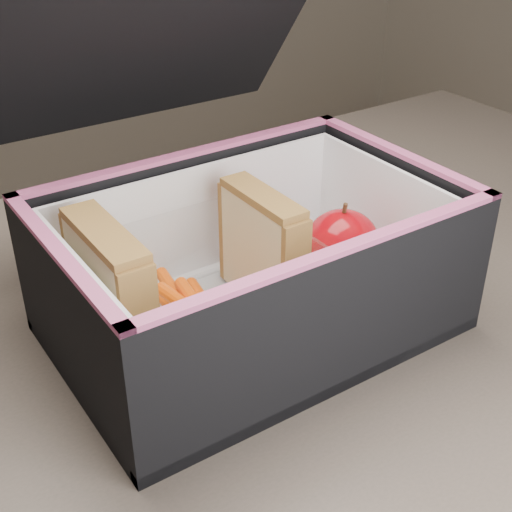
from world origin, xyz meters
The scene contains 8 objects.
kitchen_table centered at (0.00, 0.00, 0.66)m, with size 1.20×0.80×0.75m.
lunch_bag centered at (-0.04, 0.03, 0.82)m, with size 0.33×0.35×0.30m.
plastic_tub centered at (-0.09, 0.03, 0.80)m, with size 0.19×0.13×0.08m, color white, non-canonical shape.
sandwich_left centered at (-0.16, 0.03, 0.82)m, with size 0.03×0.10×0.11m.
sandwich_right centered at (-0.02, 0.03, 0.82)m, with size 0.03×0.09×0.10m.
carrot_sticks centered at (-0.09, 0.02, 0.78)m, with size 0.05×0.14×0.03m.
paper_napkin centered at (0.05, 0.02, 0.77)m, with size 0.08×0.08×0.01m, color white.
red_apple centered at (0.05, 0.02, 0.80)m, with size 0.08×0.08×0.07m.
Camera 1 is at (-0.32, -0.40, 1.13)m, focal length 50.00 mm.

